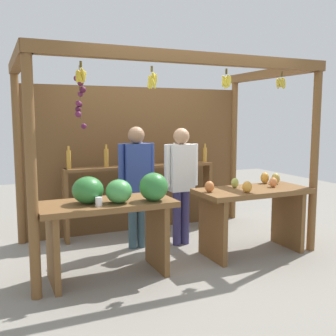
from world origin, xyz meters
The scene contains 7 objects.
ground_plane centered at (0.00, 0.00, 0.00)m, with size 12.00×12.00×0.00m, color gray.
market_stall centered at (-0.01, 0.43, 1.36)m, with size 3.46×1.91×2.35m.
fruit_counter_left centered at (-0.87, -0.71, 0.73)m, with size 1.40×0.70×1.11m.
fruit_counter_right centered at (0.92, -0.67, 0.61)m, with size 1.40×0.65×0.96m.
bottle_shelf_unit centered at (-0.03, 0.67, 0.78)m, with size 2.22×0.22×1.34m.
vendor_man centered at (-0.32, 0.09, 0.93)m, with size 0.48×0.21×1.56m.
vendor_woman centered at (0.26, -0.01, 0.92)m, with size 0.48×0.21×1.54m.
Camera 1 is at (-1.99, -4.63, 1.68)m, focal length 42.58 mm.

